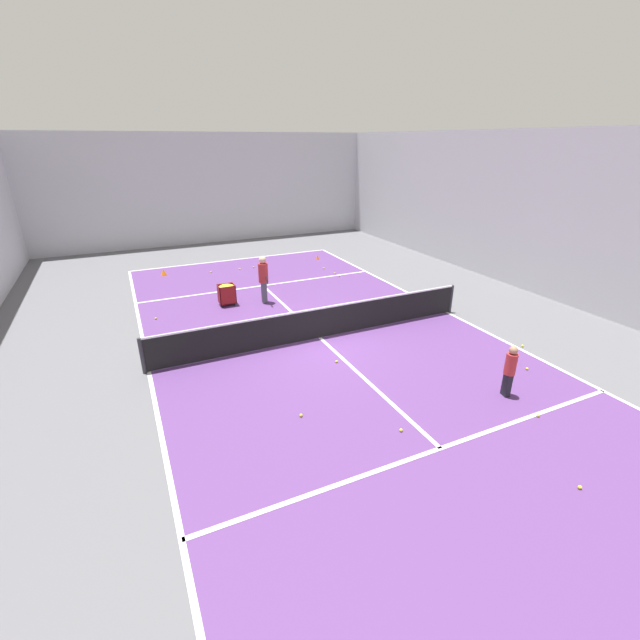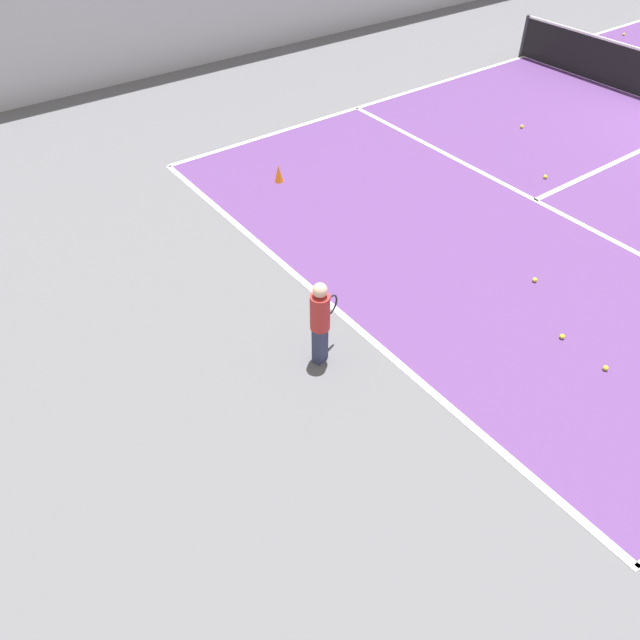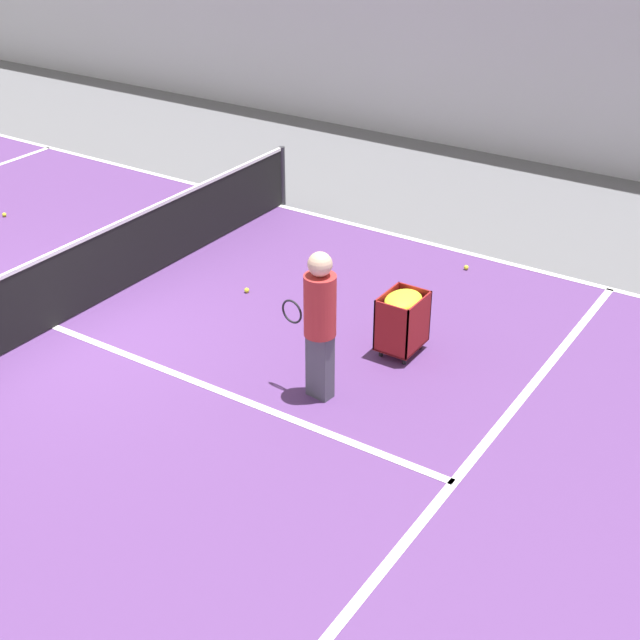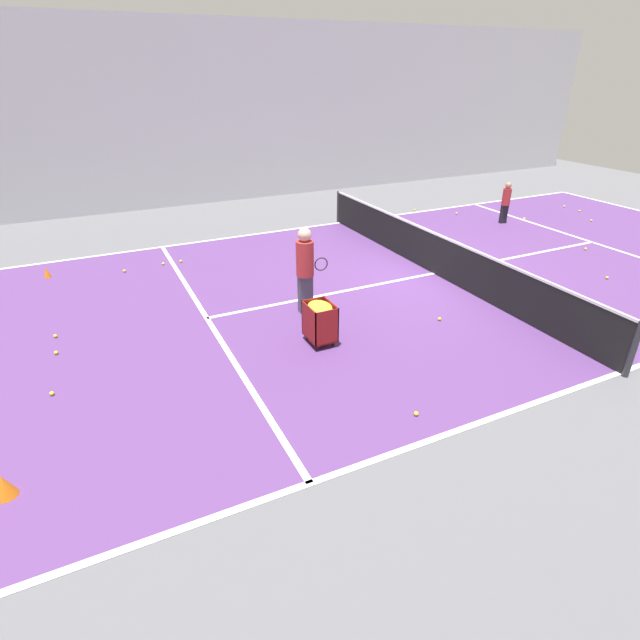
# 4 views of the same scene
# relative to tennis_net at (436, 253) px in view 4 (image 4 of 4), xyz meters

# --- Properties ---
(ground_plane) EXTENTS (33.40, 33.40, 0.00)m
(ground_plane) POSITION_rel_tennis_net_xyz_m (0.00, 0.00, -0.52)
(ground_plane) COLOR #5B5B60
(court_playing_area) EXTENTS (9.88, 20.42, 0.00)m
(court_playing_area) POSITION_rel_tennis_net_xyz_m (0.00, 0.00, -0.52)
(court_playing_area) COLOR #563370
(court_playing_area) RESTS_ON ground
(line_sideline_left) EXTENTS (0.10, 20.42, 0.00)m
(line_sideline_left) POSITION_rel_tennis_net_xyz_m (-4.94, 0.00, -0.51)
(line_sideline_left) COLOR white
(line_sideline_left) RESTS_ON ground
(line_sideline_right) EXTENTS (0.10, 20.42, 0.00)m
(line_sideline_right) POSITION_rel_tennis_net_xyz_m (4.94, 0.00, -0.51)
(line_sideline_right) COLOR white
(line_sideline_right) RESTS_ON ground
(line_service_near) EXTENTS (9.88, 0.10, 0.00)m
(line_service_near) POSITION_rel_tennis_net_xyz_m (0.00, -5.62, -0.51)
(line_service_near) COLOR white
(line_service_near) RESTS_ON ground
(line_service_far) EXTENTS (9.88, 0.10, 0.00)m
(line_service_far) POSITION_rel_tennis_net_xyz_m (0.00, 5.62, -0.51)
(line_service_far) COLOR white
(line_service_far) RESTS_ON ground
(line_centre_service) EXTENTS (0.10, 11.23, 0.00)m
(line_centre_service) POSITION_rel_tennis_net_xyz_m (0.00, 0.00, -0.51)
(line_centre_service) COLOR white
(line_centre_service) RESTS_ON ground
(hall_enclosure_right) EXTENTS (0.15, 29.70, 6.01)m
(hall_enclosure_right) POSITION_rel_tennis_net_xyz_m (9.51, 0.00, 2.49)
(hall_enclosure_right) COLOR silver
(hall_enclosure_right) RESTS_ON ground
(tennis_net) EXTENTS (10.18, 0.10, 1.00)m
(tennis_net) POSITION_rel_tennis_net_xyz_m (0.00, 0.00, 0.00)
(tennis_net) COLOR #2D2D33
(tennis_net) RESTS_ON ground
(coach_at_net) EXTENTS (0.39, 0.70, 1.76)m
(coach_at_net) POSITION_rel_tennis_net_xyz_m (-0.56, 3.69, 0.49)
(coach_at_net) COLOR #4C4C56
(coach_at_net) RESTS_ON ground
(child_midcourt) EXTENTS (0.31, 0.31, 1.30)m
(child_midcourt) POSITION_rel_tennis_net_xyz_m (2.64, -4.74, 0.23)
(child_midcourt) COLOR black
(child_midcourt) RESTS_ON ground
(ball_cart) EXTENTS (0.59, 0.46, 0.79)m
(ball_cart) POSITION_rel_tennis_net_xyz_m (-1.88, 4.00, 0.04)
(ball_cart) COLOR maroon
(ball_cart) RESTS_ON ground
(training_cone_0) EXTENTS (0.16, 0.16, 0.26)m
(training_cone_0) POSITION_rel_tennis_net_xyz_m (3.83, 8.49, -0.39)
(training_cone_0) COLOR orange
(training_cone_0) RESTS_ON ground
(training_cone_2) EXTENTS (0.26, 0.26, 0.30)m
(training_cone_2) POSITION_rel_tennis_net_xyz_m (-3.56, 8.90, -0.37)
(training_cone_2) COLOR orange
(training_cone_2) RESTS_ON ground
(tennis_ball_0) EXTENTS (0.07, 0.07, 0.07)m
(tennis_ball_0) POSITION_rel_tennis_net_xyz_m (-4.41, 3.68, -0.48)
(tennis_ball_0) COLOR yellow
(tennis_ball_0) RESTS_ON ground
(tennis_ball_1) EXTENTS (0.07, 0.07, 0.07)m
(tennis_ball_1) POSITION_rel_tennis_net_xyz_m (-0.40, -4.84, -0.48)
(tennis_ball_1) COLOR yellow
(tennis_ball_1) RESTS_ON ground
(tennis_ball_2) EXTENTS (0.07, 0.07, 0.07)m
(tennis_ball_2) POSITION_rel_tennis_net_xyz_m (3.38, 6.80, -0.48)
(tennis_ball_2) COLOR yellow
(tennis_ball_2) RESTS_ON ground
(tennis_ball_3) EXTENTS (0.07, 0.07, 0.07)m
(tennis_ball_3) POSITION_rel_tennis_net_xyz_m (-2.09, -3.48, -0.48)
(tennis_ball_3) COLOR yellow
(tennis_ball_3) RESTS_ON ground
(tennis_ball_4) EXTENTS (0.07, 0.07, 0.07)m
(tennis_ball_4) POSITION_rel_tennis_net_xyz_m (-1.57, 8.42, -0.48)
(tennis_ball_4) COLOR yellow
(tennis_ball_4) RESTS_ON ground
(tennis_ball_5) EXTENTS (0.07, 0.07, 0.07)m
(tennis_ball_5) POSITION_rel_tennis_net_xyz_m (1.50, -7.48, -0.48)
(tennis_ball_5) COLOR yellow
(tennis_ball_5) RESTS_ON ground
(tennis_ball_6) EXTENTS (0.07, 0.07, 0.07)m
(tennis_ball_6) POSITION_rel_tennis_net_xyz_m (0.43, 8.36, -0.48)
(tennis_ball_6) COLOR yellow
(tennis_ball_6) RESTS_ON ground
(tennis_ball_7) EXTENTS (0.07, 0.07, 0.07)m
(tennis_ball_7) POSITION_rel_tennis_net_xyz_m (4.12, -4.10, -0.48)
(tennis_ball_7) COLOR yellow
(tennis_ball_7) RESTS_ON ground
(tennis_ball_8) EXTENTS (0.07, 0.07, 0.07)m
(tennis_ball_8) POSITION_rel_tennis_net_xyz_m (5.13, -3.07, -0.48)
(tennis_ball_8) COLOR yellow
(tennis_ball_8) RESTS_ON ground
(tennis_ball_9) EXTENTS (0.07, 0.07, 0.07)m
(tennis_ball_9) POSITION_rel_tennis_net_xyz_m (2.62, -5.69, -0.48)
(tennis_ball_9) COLOR yellow
(tennis_ball_9) RESTS_ON ground
(tennis_ball_10) EXTENTS (0.07, 0.07, 0.07)m
(tennis_ball_10) POSITION_rel_tennis_net_xyz_m (3.47, 5.41, -0.48)
(tennis_ball_10) COLOR yellow
(tennis_ball_10) RESTS_ON ground
(tennis_ball_11) EXTENTS (0.07, 0.07, 0.07)m
(tennis_ball_11) POSITION_rel_tennis_net_xyz_m (2.51, -8.17, -0.48)
(tennis_ball_11) COLOR yellow
(tennis_ball_11) RESTS_ON ground
(tennis_ball_12) EXTENTS (0.07, 0.07, 0.07)m
(tennis_ball_12) POSITION_rel_tennis_net_xyz_m (3.48, 5.85, -0.48)
(tennis_ball_12) COLOR yellow
(tennis_ball_12) RESTS_ON ground
(tennis_ball_13) EXTENTS (0.07, 0.07, 0.07)m
(tennis_ball_13) POSITION_rel_tennis_net_xyz_m (-2.11, 1.47, -0.48)
(tennis_ball_13) COLOR yellow
(tennis_ball_13) RESTS_ON ground
(tennis_ball_14) EXTENTS (0.07, 0.07, 0.07)m
(tennis_ball_14) POSITION_rel_tennis_net_xyz_m (3.19, -8.21, -0.48)
(tennis_ball_14) COLOR yellow
(tennis_ball_14) RESTS_ON ground
(tennis_ball_15) EXTENTS (0.07, 0.07, 0.07)m
(tennis_ball_15) POSITION_rel_tennis_net_xyz_m (-0.26, -1.62, -0.48)
(tennis_ball_15) COLOR yellow
(tennis_ball_15) RESTS_ON ground
(tennis_ball_16) EXTENTS (0.07, 0.07, 0.07)m
(tennis_ball_16) POSITION_rel_tennis_net_xyz_m (-0.24, 8.35, -0.48)
(tennis_ball_16) COLOR yellow
(tennis_ball_16) RESTS_ON ground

